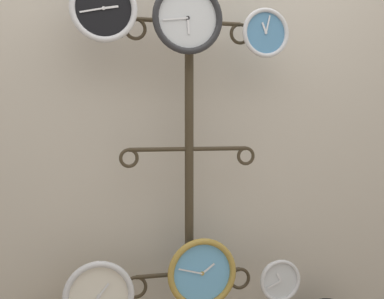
{
  "coord_description": "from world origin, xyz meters",
  "views": [
    {
      "loc": [
        -0.65,
        -2.0,
        1.28
      ],
      "look_at": [
        0.0,
        0.36,
        1.16
      ],
      "focal_mm": 50.0,
      "sensor_mm": 36.0,
      "label": 1
    }
  ],
  "objects_px": {
    "clock_top_center": "(187,18)",
    "clock_bottom_center": "(202,273)",
    "display_stand": "(189,238)",
    "clock_top_left": "(103,8)",
    "clock_bottom_left": "(99,296)",
    "clock_top_right": "(265,33)",
    "clock_bottom_right": "(280,281)"
  },
  "relations": [
    {
      "from": "display_stand",
      "to": "clock_bottom_center",
      "type": "xyz_separation_m",
      "value": [
        0.03,
        -0.1,
        -0.14
      ]
    },
    {
      "from": "display_stand",
      "to": "clock_bottom_right",
      "type": "height_order",
      "value": "display_stand"
    },
    {
      "from": "clock_top_center",
      "to": "clock_bottom_left",
      "type": "xyz_separation_m",
      "value": [
        -0.4,
        -0.01,
        -1.21
      ]
    },
    {
      "from": "clock_bottom_left",
      "to": "clock_bottom_center",
      "type": "bearing_deg",
      "value": -0.25
    },
    {
      "from": "clock_bottom_left",
      "to": "clock_bottom_right",
      "type": "height_order",
      "value": "clock_bottom_left"
    },
    {
      "from": "clock_top_center",
      "to": "clock_bottom_center",
      "type": "height_order",
      "value": "clock_top_center"
    },
    {
      "from": "display_stand",
      "to": "clock_bottom_right",
      "type": "bearing_deg",
      "value": -13.96
    },
    {
      "from": "display_stand",
      "to": "clock_bottom_left",
      "type": "relative_size",
      "value": 6.62
    },
    {
      "from": "display_stand",
      "to": "clock_top_left",
      "type": "relative_size",
      "value": 7.06
    },
    {
      "from": "clock_top_center",
      "to": "clock_bottom_left",
      "type": "distance_m",
      "value": 1.28
    },
    {
      "from": "clock_top_center",
      "to": "clock_bottom_right",
      "type": "distance_m",
      "value": 1.3
    },
    {
      "from": "display_stand",
      "to": "clock_bottom_left",
      "type": "height_order",
      "value": "display_stand"
    },
    {
      "from": "clock_top_right",
      "to": "clock_bottom_left",
      "type": "height_order",
      "value": "clock_top_right"
    },
    {
      "from": "clock_bottom_right",
      "to": "clock_bottom_center",
      "type": "bearing_deg",
      "value": 179.96
    },
    {
      "from": "display_stand",
      "to": "clock_bottom_left",
      "type": "bearing_deg",
      "value": -166.81
    },
    {
      "from": "clock_top_left",
      "to": "clock_top_right",
      "type": "bearing_deg",
      "value": 0.27
    },
    {
      "from": "clock_bottom_right",
      "to": "clock_top_right",
      "type": "bearing_deg",
      "value": 162.89
    },
    {
      "from": "clock_top_right",
      "to": "clock_bottom_left",
      "type": "relative_size",
      "value": 0.74
    },
    {
      "from": "clock_bottom_center",
      "to": "clock_bottom_right",
      "type": "height_order",
      "value": "clock_bottom_center"
    },
    {
      "from": "clock_top_right",
      "to": "clock_top_left",
      "type": "bearing_deg",
      "value": -179.73
    },
    {
      "from": "clock_top_right",
      "to": "clock_bottom_left",
      "type": "distance_m",
      "value": 1.4
    },
    {
      "from": "clock_top_center",
      "to": "clock_bottom_right",
      "type": "height_order",
      "value": "clock_top_center"
    },
    {
      "from": "clock_top_left",
      "to": "clock_top_center",
      "type": "relative_size",
      "value": 0.9
    },
    {
      "from": "display_stand",
      "to": "clock_top_left",
      "type": "xyz_separation_m",
      "value": [
        -0.4,
        -0.09,
        1.03
      ]
    },
    {
      "from": "clock_top_center",
      "to": "clock_top_right",
      "type": "height_order",
      "value": "clock_top_center"
    },
    {
      "from": "clock_top_left",
      "to": "clock_bottom_right",
      "type": "relative_size",
      "value": 1.42
    },
    {
      "from": "clock_top_left",
      "to": "clock_bottom_right",
      "type": "bearing_deg",
      "value": -1.34
    },
    {
      "from": "clock_top_left",
      "to": "clock_bottom_left",
      "type": "xyz_separation_m",
      "value": [
        -0.03,
        -0.02,
        -1.24
      ]
    },
    {
      "from": "display_stand",
      "to": "clock_bottom_center",
      "type": "relative_size",
      "value": 6.34
    },
    {
      "from": "clock_top_right",
      "to": "clock_bottom_right",
      "type": "bearing_deg",
      "value": -17.11
    },
    {
      "from": "display_stand",
      "to": "clock_top_center",
      "type": "relative_size",
      "value": 6.38
    },
    {
      "from": "clock_top_right",
      "to": "display_stand",
      "type": "bearing_deg",
      "value": 166.72
    }
  ]
}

